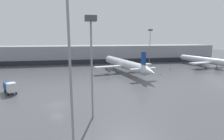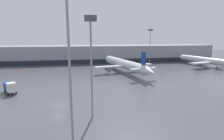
# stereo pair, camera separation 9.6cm
# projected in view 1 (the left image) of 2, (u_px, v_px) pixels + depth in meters

# --- Properties ---
(ground_plane) EXTENTS (320.00, 320.00, 0.00)m
(ground_plane) POSITION_uv_depth(u_px,v_px,m) (57.00, 105.00, 34.67)
(ground_plane) COLOR #4C4C51
(terminal_building) EXTENTS (160.00, 26.63, 9.00)m
(terminal_building) POSITION_uv_depth(u_px,v_px,m) (70.00, 54.00, 93.69)
(terminal_building) COLOR gray
(terminal_building) RESTS_ON ground_plane
(parked_jet_1) EXTENTS (23.38, 39.15, 8.92)m
(parked_jet_1) POSITION_uv_depth(u_px,v_px,m) (124.00, 64.00, 66.81)
(parked_jet_1) COLOR silver
(parked_jet_1) RESTS_ON ground_plane
(parked_jet_2) EXTENTS (21.73, 38.11, 10.12)m
(parked_jet_2) POSITION_uv_depth(u_px,v_px,m) (210.00, 61.00, 77.44)
(parked_jet_2) COLOR silver
(parked_jet_2) RESTS_ON ground_plane
(service_truck_0) EXTENTS (4.25, 5.34, 2.85)m
(service_truck_0) POSITION_uv_depth(u_px,v_px,m) (10.00, 87.00, 41.80)
(service_truck_0) COLOR #19478C
(service_truck_0) RESTS_ON ground_plane
(traffic_cone_0) EXTENTS (0.41, 0.41, 0.73)m
(traffic_cone_0) POSITION_uv_depth(u_px,v_px,m) (18.00, 71.00, 68.55)
(traffic_cone_0) COLOR orange
(traffic_cone_0) RESTS_ON ground_plane
(traffic_cone_2) EXTENTS (0.51, 0.51, 0.76)m
(traffic_cone_2) POSITION_uv_depth(u_px,v_px,m) (130.00, 71.00, 68.17)
(traffic_cone_2) COLOR orange
(traffic_cone_2) RESTS_ON ground_plane
(traffic_cone_3) EXTENTS (0.49, 0.49, 0.77)m
(traffic_cone_3) POSITION_uv_depth(u_px,v_px,m) (170.00, 69.00, 72.96)
(traffic_cone_3) COLOR orange
(traffic_cone_3) RESTS_ON ground_plane
(traffic_cone_4) EXTENTS (0.38, 0.38, 0.63)m
(traffic_cone_4) POSITION_uv_depth(u_px,v_px,m) (161.00, 74.00, 62.55)
(traffic_cone_4) COLOR orange
(traffic_cone_4) RESTS_ON ground_plane
(apron_light_mast_1) EXTENTS (1.80, 1.80, 21.58)m
(apron_light_mast_1) POSITION_uv_depth(u_px,v_px,m) (67.00, 5.00, 18.89)
(apron_light_mast_1) COLOR gray
(apron_light_mast_1) RESTS_ON ground_plane
(apron_light_mast_3) EXTENTS (1.80, 1.80, 17.45)m
(apron_light_mast_3) POSITION_uv_depth(u_px,v_px,m) (150.00, 36.00, 88.65)
(apron_light_mast_3) COLOR gray
(apron_light_mast_3) RESTS_ON ground_plane
(apron_light_mast_4) EXTENTS (1.80, 1.80, 16.46)m
(apron_light_mast_4) POSITION_uv_depth(u_px,v_px,m) (91.00, 38.00, 26.95)
(apron_light_mast_4) COLOR gray
(apron_light_mast_4) RESTS_ON ground_plane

